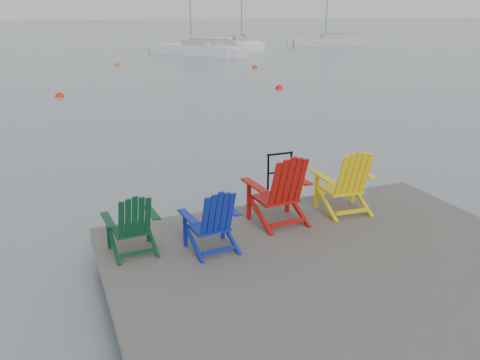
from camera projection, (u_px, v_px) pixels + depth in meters
name	position (u px, v px, depth m)	size (l,w,h in m)	color
ground	(340.00, 298.00, 6.91)	(400.00, 400.00, 0.00)	slate
dock	(341.00, 276.00, 6.80)	(6.00, 5.00, 1.40)	#282624
handrail	(280.00, 173.00, 8.82)	(0.48, 0.04, 0.90)	black
chair_green	(132.00, 223.00, 6.95)	(0.75, 0.70, 0.91)	#0A391F
chair_blue	(213.00, 220.00, 7.02)	(0.80, 0.75, 0.94)	navy
chair_red	(281.00, 189.00, 7.90)	(0.96, 0.90, 1.15)	#A6110C
chair_yellow	(346.00, 181.00, 8.34)	(0.92, 0.85, 1.11)	yellow
sailboat_near	(196.00, 50.00, 44.17)	(6.58, 8.62, 12.04)	silver
sailboat_mid	(242.00, 44.00, 52.18)	(4.82, 10.45, 13.75)	white
sailboat_far	(329.00, 43.00, 54.25)	(7.67, 4.60, 10.45)	#BDBCC1
buoy_a	(279.00, 89.00, 25.20)	(0.37, 0.37, 0.37)	red
buoy_b	(60.00, 97.00, 22.90)	(0.39, 0.39, 0.39)	red
buoy_c	(255.00, 68.00, 34.28)	(0.39, 0.39, 0.39)	#BA370A
buoy_d	(117.00, 65.00, 35.68)	(0.39, 0.39, 0.39)	#EE4E0E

